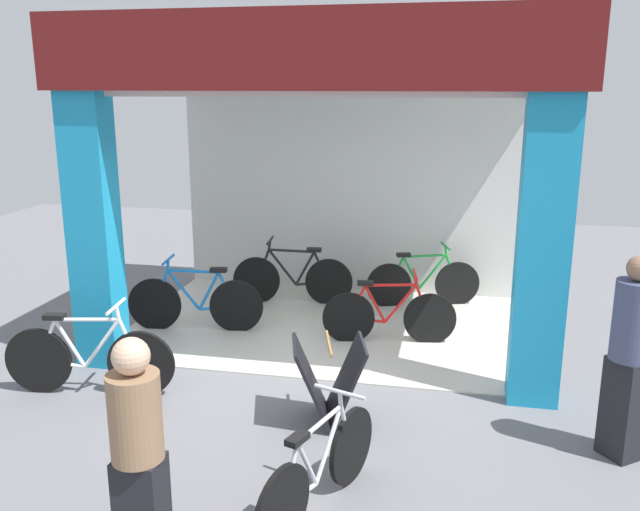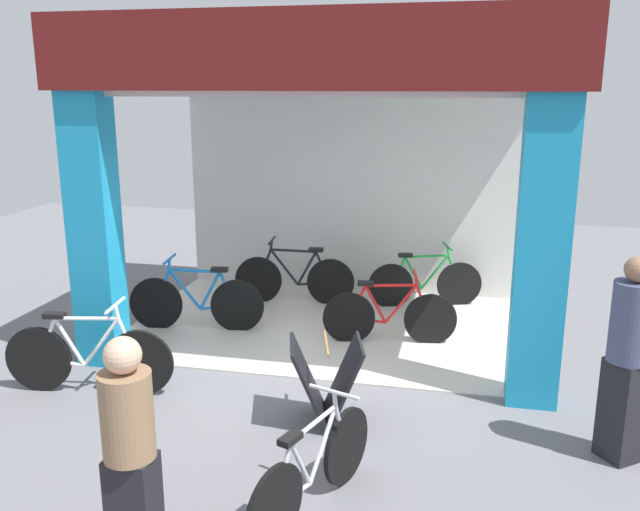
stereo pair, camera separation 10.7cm
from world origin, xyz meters
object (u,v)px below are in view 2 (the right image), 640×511
Objects in this scene: sandwich_board_sign at (326,382)px; pedestrian_0 at (130,457)px; bicycle_parked_1 at (88,357)px; bicycle_inside_0 at (197,302)px; bicycle_inside_2 at (295,278)px; bicycle_parked_0 at (313,471)px; bicycle_inside_1 at (389,316)px; pedestrian_1 at (627,358)px; bicycle_inside_3 at (425,283)px.

sandwich_board_sign is 2.39m from pedestrian_0.
bicycle_parked_1 is at bearing 126.62° from pedestrian_0.
bicycle_inside_0 is 0.99× the size of bicycle_parked_1.
bicycle_inside_2 reaches higher than sandwich_board_sign.
pedestrian_0 reaches higher than bicycle_inside_0.
bicycle_parked_0 is at bearing 41.66° from pedestrian_0.
bicycle_inside_1 is (2.42, 0.07, -0.03)m from bicycle_inside_0.
pedestrian_0 is at bearing -104.34° from bicycle_inside_1.
pedestrian_1 reaches higher than sandwich_board_sign.
bicycle_parked_0 is 0.85× the size of pedestrian_1.
bicycle_inside_0 is at bearing 78.91° from bicycle_parked_1.
bicycle_parked_0 is (1.35, -4.65, -0.03)m from bicycle_inside_2.
bicycle_inside_3 is 5.94m from pedestrian_0.
bicycle_parked_1 is 2.89m from pedestrian_0.
bicycle_inside_3 is 1.95× the size of sandwich_board_sign.
bicycle_parked_0 is 1.40m from sandwich_board_sign.
bicycle_inside_1 is at bearing 135.36° from pedestrian_1.
bicycle_inside_2 is at bearing 140.42° from bicycle_inside_1.
sandwich_board_sign is at bearing -43.27° from bicycle_inside_0.
bicycle_inside_1 and bicycle_inside_3 have the same top height.
pedestrian_1 is at bearing 28.94° from bicycle_parked_0.
bicycle_inside_3 is 0.89× the size of pedestrian_1.
bicycle_parked_1 is 0.99× the size of pedestrian_1.
bicycle_parked_1 reaches higher than bicycle_inside_1.
bicycle_inside_1 is 2.06m from sandwich_board_sign.
bicycle_inside_0 is at bearing 107.60° from pedestrian_0.
bicycle_inside_1 reaches higher than bicycle_parked_0.
bicycle_inside_3 is at bearing 8.25° from bicycle_inside_2.
sandwich_board_sign is at bearing -70.62° from bicycle_inside_2.
bicycle_parked_1 reaches higher than bicycle_inside_2.
bicycle_inside_3 is 0.96× the size of pedestrian_0.
pedestrian_0 is at bearing -85.89° from bicycle_inside_2.
pedestrian_0 reaches higher than sandwich_board_sign.
pedestrian_0 is 0.92× the size of pedestrian_1.
bicycle_inside_1 is 0.91× the size of pedestrian_1.
bicycle_inside_0 is 0.98× the size of pedestrian_1.
pedestrian_1 is (3.26, 2.12, 0.07)m from pedestrian_0.
bicycle_parked_0 is at bearing -92.33° from bicycle_inside_1.
bicycle_inside_1 is at bearing -39.58° from bicycle_inside_2.
bicycle_inside_2 is at bearing 54.30° from bicycle_inside_0.
pedestrian_0 is 3.89m from pedestrian_1.
bicycle_inside_1 is 0.92× the size of bicycle_parked_1.
sandwich_board_sign is (-0.66, -3.52, 0.04)m from bicycle_inside_3.
pedestrian_1 is (2.51, -0.11, 0.51)m from sandwich_board_sign.
pedestrian_1 is at bearing -24.26° from bicycle_inside_0.
bicycle_parked_0 is 0.92× the size of pedestrian_0.
bicycle_inside_0 is 2.42m from bicycle_inside_1.
bicycle_inside_3 is at bearing 77.84° from bicycle_inside_1.
bicycle_parked_0 is at bearing -28.56° from bicycle_parked_1.
pedestrian_0 reaches higher than bicycle_parked_0.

